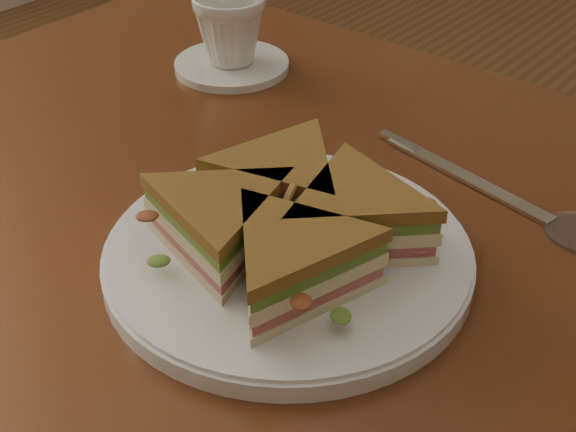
% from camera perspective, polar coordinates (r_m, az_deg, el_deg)
% --- Properties ---
extents(table, '(1.20, 0.80, 0.75)m').
position_cam_1_polar(table, '(0.78, 2.59, -7.02)').
color(table, '#3D1C0E').
rests_on(table, ground).
extents(plate, '(0.31, 0.31, 0.02)m').
position_cam_1_polar(plate, '(0.68, -0.00, -2.89)').
color(plate, white).
rests_on(plate, table).
extents(sandwich_wedges, '(0.29, 0.29, 0.06)m').
position_cam_1_polar(sandwich_wedges, '(0.66, -0.00, -0.36)').
color(sandwich_wedges, beige).
rests_on(sandwich_wedges, plate).
extents(crisps_mound, '(0.09, 0.09, 0.05)m').
position_cam_1_polar(crisps_mound, '(0.66, -0.00, -0.64)').
color(crisps_mound, '#BF5318').
rests_on(crisps_mound, plate).
extents(spoon, '(0.18, 0.07, 0.01)m').
position_cam_1_polar(spoon, '(0.79, -1.20, 2.55)').
color(spoon, silver).
rests_on(spoon, table).
extents(knife, '(0.21, 0.05, 0.00)m').
position_cam_1_polar(knife, '(0.82, 11.74, 3.09)').
color(knife, silver).
rests_on(knife, table).
extents(saucer, '(0.14, 0.14, 0.01)m').
position_cam_1_polar(saucer, '(1.02, -4.02, 10.65)').
color(saucer, white).
rests_on(saucer, table).
extents(coffee_cup, '(0.11, 0.11, 0.08)m').
position_cam_1_polar(coffee_cup, '(1.00, -4.14, 13.09)').
color(coffee_cup, white).
rests_on(coffee_cup, saucer).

